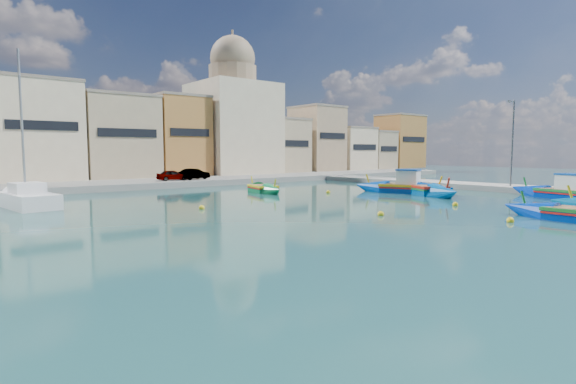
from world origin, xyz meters
name	(u,v)px	position (x,y,z in m)	size (l,w,h in m)	color
ground	(471,217)	(0.00, 0.00, 0.00)	(160.00, 160.00, 0.00)	#14383C
north_quay	(195,181)	(0.00, 32.00, 0.30)	(80.00, 8.00, 0.60)	gray
north_townhouses	(214,140)	(6.68, 39.36, 5.00)	(83.20, 7.87, 10.19)	tan
church_block	(233,116)	(10.00, 40.00, 8.41)	(10.00, 10.00, 19.10)	beige
quay_street_lamp	(512,143)	(17.44, 6.00, 4.34)	(1.18, 0.16, 8.00)	#595B60
parked_cars	(107,177)	(-9.77, 30.50, 1.16)	(24.58, 2.26, 1.16)	#4C1919
luzzu_turquoise_cabin	(565,194)	(14.65, 0.60, 0.36)	(4.00, 9.43, 2.96)	#002DAA
luzzu_blue_cabin	(403,188)	(9.08, 11.28, 0.38)	(5.13, 8.99, 3.12)	#003FA9
luzzu_cyan_mid	(425,191)	(9.35, 9.26, 0.29)	(6.09, 9.37, 2.77)	#0052A1
luzzu_green	(263,189)	(0.06, 19.38, 0.23)	(3.16, 7.17, 2.19)	#0B763F
yacht_north	(19,199)	(-18.16, 21.45, 0.42)	(3.30, 8.25, 10.71)	white
mooring_buoys	(404,204)	(1.83, 5.75, 0.08)	(26.36, 17.54, 0.36)	yellow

